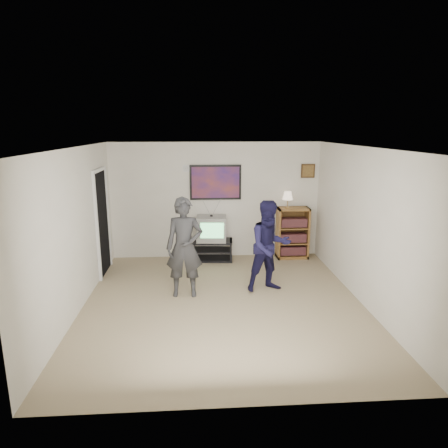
{
  "coord_description": "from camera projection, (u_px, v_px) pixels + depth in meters",
  "views": [
    {
      "loc": [
        -0.4,
        -6.01,
        2.78
      ],
      "look_at": [
        0.06,
        0.74,
        1.15
      ],
      "focal_mm": 32.0,
      "sensor_mm": 36.0,
      "label": 1
    }
  ],
  "objects": [
    {
      "name": "poster",
      "position": [
        215.0,
        182.0,
        8.52
      ],
      "size": [
        1.1,
        0.03,
        0.75
      ],
      "primitive_type": "cube",
      "color": "black",
      "rests_on": "room_shell"
    },
    {
      "name": "air_vent",
      "position": [
        189.0,
        168.0,
        8.41
      ],
      "size": [
        0.28,
        0.02,
        0.14
      ],
      "primitive_type": "cube",
      "color": "white",
      "rests_on": "room_shell"
    },
    {
      "name": "table_lamp",
      "position": [
        288.0,
        200.0,
        8.5
      ],
      "size": [
        0.22,
        0.22,
        0.36
      ],
      "primitive_type": null,
      "color": "#FCE0BF",
      "rests_on": "bookshelf"
    },
    {
      "name": "controller_left",
      "position": [
        186.0,
        224.0,
        6.77
      ],
      "size": [
        0.06,
        0.12,
        0.03
      ],
      "primitive_type": "cube",
      "rotation": [
        0.0,
        0.0,
        -0.28
      ],
      "color": "white",
      "rests_on": "person_tall"
    },
    {
      "name": "bookshelf",
      "position": [
        292.0,
        233.0,
        8.69
      ],
      "size": [
        0.68,
        0.39,
        1.11
      ],
      "primitive_type": null,
      "color": "brown",
      "rests_on": "room_shell"
    },
    {
      "name": "small_picture",
      "position": [
        308.0,
        171.0,
        8.6
      ],
      "size": [
        0.3,
        0.03,
        0.3
      ],
      "primitive_type": "cube",
      "color": "#3C2A13",
      "rests_on": "room_shell"
    },
    {
      "name": "media_stand",
      "position": [
        212.0,
        250.0,
        8.61
      ],
      "size": [
        0.91,
        0.56,
        0.44
      ],
      "rotation": [
        0.0,
        0.0,
        -0.08
      ],
      "color": "black",
      "rests_on": "room_shell"
    },
    {
      "name": "doorway",
      "position": [
        102.0,
        223.0,
        7.67
      ],
      "size": [
        0.03,
        0.85,
        2.0
      ],
      "primitive_type": "cube",
      "color": "black",
      "rests_on": "room_shell"
    },
    {
      "name": "crt_television",
      "position": [
        212.0,
        228.0,
        8.5
      ],
      "size": [
        0.66,
        0.57,
        0.52
      ],
      "primitive_type": null,
      "rotation": [
        0.0,
        0.0,
        -0.07
      ],
      "color": "gray",
      "rests_on": "media_stand"
    },
    {
      "name": "room_shell",
      "position": [
        222.0,
        224.0,
        6.55
      ],
      "size": [
        4.51,
        5.0,
        2.51
      ],
      "color": "#7C6D4E",
      "rests_on": "ground"
    },
    {
      "name": "person_tall",
      "position": [
        184.0,
        247.0,
        6.64
      ],
      "size": [
        0.63,
        0.42,
        1.69
      ],
      "primitive_type": "imported",
      "rotation": [
        0.0,
        0.0,
        -0.03
      ],
      "color": "#2B2C2E",
      "rests_on": "room_shell"
    },
    {
      "name": "controller_right",
      "position": [
        265.0,
        228.0,
        7.05
      ],
      "size": [
        0.08,
        0.12,
        0.03
      ],
      "primitive_type": "cube",
      "rotation": [
        0.0,
        0.0,
        -0.39
      ],
      "color": "white",
      "rests_on": "person_short"
    },
    {
      "name": "person_short",
      "position": [
        270.0,
        246.0,
        6.86
      ],
      "size": [
        0.9,
        0.78,
        1.6
      ],
      "primitive_type": "imported",
      "rotation": [
        0.0,
        0.0,
        0.24
      ],
      "color": "#151335",
      "rests_on": "room_shell"
    }
  ]
}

